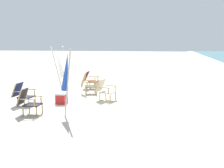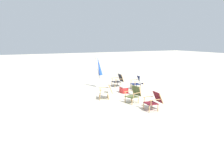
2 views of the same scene
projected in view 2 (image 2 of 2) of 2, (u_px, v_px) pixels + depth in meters
ground_plane at (131, 94)px, 12.33m from camera, size 80.00×80.00×0.00m
beach_chair_back_right at (154, 100)px, 9.52m from camera, size 0.63×0.77×0.80m
beach_chair_mid_center at (107, 91)px, 11.31m from camera, size 0.78×0.85×0.81m
beach_chair_back_left at (134, 94)px, 10.64m from camera, size 0.72×0.79×0.82m
beach_chair_front_right at (138, 82)px, 13.61m from camera, size 0.65×0.75×0.81m
beach_chair_front_left at (118, 80)px, 14.38m from camera, size 0.61×0.69×0.82m
umbrella_furled_blue at (99, 67)px, 13.78m from camera, size 0.47×0.47×2.09m
umbrella_furled_white at (141, 72)px, 11.60m from camera, size 0.65×0.48×2.05m
cooler_box at (124, 89)px, 12.66m from camera, size 0.49×0.35×0.40m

